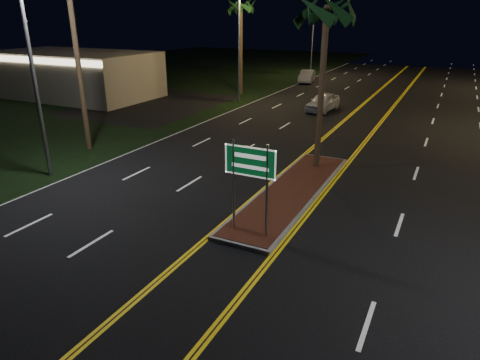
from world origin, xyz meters
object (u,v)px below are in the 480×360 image
Objects in this scene: streetlight_left_far at (316,27)px; palm_left_far at (241,7)px; car_near at (323,101)px; highway_sign at (250,170)px; car_far at (307,75)px; streetlight_left_near at (36,51)px; palm_median at (327,10)px; commercial_building at (73,74)px; median_island at (292,191)px; streetlight_left_mid at (243,34)px.

streetlight_left_far is 1.02× the size of palm_left_far.
palm_left_far is at bearing 162.62° from car_near.
car_near is (7.02, -20.07, -4.85)m from streetlight_left_far.
car_far is (-9.50, 35.16, -1.63)m from highway_sign.
streetlight_left_near is 1.95× the size of car_far.
palm_left_far is (-12.80, 17.50, 0.47)m from palm_median.
highway_sign is 0.36× the size of streetlight_left_near.
palm_left_far reaches higher than highway_sign.
streetlight_left_near is 24.19m from palm_left_far.
commercial_building is 1.70× the size of palm_left_far.
palm_left_far is (-12.80, 21.00, 7.66)m from median_island.
commercial_building is at bearing 159.95° from palm_median.
median_island is at bearing 90.00° from highway_sign.
palm_left_far is 12.23m from car_near.
palm_median reaches higher than highway_sign.
commercial_building is 28.18m from palm_median.
palm_median is at bearing 90.00° from median_island.
car_near is at bearing 99.66° from highway_sign.
palm_left_far is at bearing 121.36° from median_island.
streetlight_left_far reaches higher than car_near.
car_far is at bearing -79.57° from streetlight_left_far.
palm_left_far is at bearing 118.67° from streetlight_left_mid.
median_island is at bearing -90.00° from palm_median.
median_island is 1.14× the size of streetlight_left_near.
car_near is at bearing -76.76° from car_far.
palm_left_far is 1.90× the size of car_far.
palm_left_far is 12.59m from car_far.
commercial_building reaches higher than highway_sign.
streetlight_left_far reaches higher than palm_median.
highway_sign is 0.66× the size of car_near.
car_far is at bearing 107.06° from median_island.
highway_sign is 0.36× the size of streetlight_left_mid.
palm_median is at bearing -80.51° from car_far.
palm_left_far is at bearing 31.25° from commercial_building.
streetlight_left_far is at bearing 104.44° from highway_sign.
car_far is (1.11, -6.05, -4.89)m from streetlight_left_far.
streetlight_left_near is at bearing -46.10° from commercial_building.
commercial_building is at bearing -165.39° from streetlight_left_mid.
palm_median is 1.80× the size of car_far.
median_island is at bearing -58.64° from palm_left_far.
car_far is (-5.90, 14.02, -0.03)m from car_near.
streetlight_left_near is 1.08× the size of palm_median.
streetlight_left_near is at bearing -148.51° from palm_median.
streetlight_left_mid reaches higher than median_island.
palm_left_far is (-12.80, 25.20, 5.34)m from highway_sign.
streetlight_left_far is (-10.61, 37.00, 5.57)m from median_island.
palm_median is (10.61, -33.50, 1.62)m from streetlight_left_far.
palm_median is at bearing -20.05° from commercial_building.
streetlight_left_mid reaches higher than commercial_building.
palm_median reaches higher than car_near.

